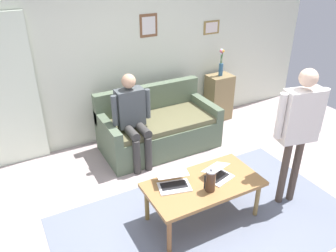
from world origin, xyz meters
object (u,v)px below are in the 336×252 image
Objects in this scene: side_shelf at (219,97)px; person_seated at (133,115)px; couch at (158,128)px; french_press at (210,180)px; laptop_left at (218,174)px; interior_door at (5,95)px; laptop_center at (173,182)px; flower_vase at (221,64)px; person_standing at (300,122)px; coffee_table at (203,186)px.

side_shelf is 1.98m from person_seated.
couch reaches higher than french_press.
interior_door is at bearing -49.47° from laptop_left.
laptop_center is 0.89× the size of flower_vase.
person_standing is at bearing 74.80° from side_shelf.
french_press is at bearing 80.79° from couch.
coffee_table is at bearing 50.52° from side_shelf.
laptop_center is 0.31× the size of person_seated.
couch reaches higher than coffee_table.
person_seated is at bearing -94.06° from laptop_center.
laptop_center is at bearing -14.30° from person_standing.
side_shelf is (-1.65, -2.00, -0.03)m from coffee_table.
french_press reaches higher than laptop_center.
person_seated is at bearing 25.04° from couch.
french_press is at bearing 52.08° from side_shelf.
laptop_left is 0.27× the size of person_seated.
interior_door is 1.67m from person_seated.
side_shelf reaches higher than laptop_left.
person_seated is (1.86, 0.60, -0.27)m from flower_vase.
laptop_center is 1.49m from person_standing.
laptop_center is at bearing 123.33° from interior_door.
side_shelf is (-1.37, -0.36, 0.09)m from couch.
coffee_table is 0.22m from laptop_left.
person_seated is (1.25, -1.63, -0.33)m from person_standing.
person_standing is at bearing 165.70° from laptop_center.
laptop_center is 1.31m from person_seated.
laptop_center is at bearing -12.21° from laptop_left.
coffee_table is 3.12× the size of laptop_center.
french_press is at bearing 125.41° from interior_door.
interior_door reaches higher than laptop_left.
interior_door is 3.32m from flower_vase.
french_press is (-0.29, 0.25, 0.08)m from laptop_center.
laptop_center is (-1.36, 2.07, -0.50)m from interior_door.
person_seated is at bearing -52.48° from person_standing.
laptop_left is at bearing 53.96° from flower_vase.
couch is 4.96× the size of laptop_left.
side_shelf is 0.48× the size of person_standing.
flower_vase is at bearing 176.86° from interior_door.
french_press is 2.74m from flower_vase.
couch is at bearing -92.66° from laptop_left.
interior_door is 2.81m from coffee_table.
person_standing is (-2.71, 2.41, 0.03)m from interior_door.
side_shelf is (-1.66, -2.13, -0.21)m from french_press.
side_shelf is 0.60m from flower_vase.
laptop_left is at bearing 130.53° from interior_door.
person_standing is at bearing 127.52° from person_seated.
french_press is (0.29, 1.77, 0.30)m from couch.
laptop_center is 2.76m from flower_vase.
person_seated is at bearing 151.84° from interior_door.
person_standing reaches higher than side_shelf.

